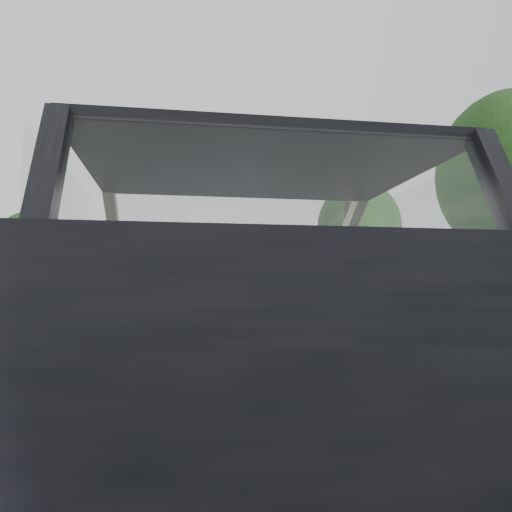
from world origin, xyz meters
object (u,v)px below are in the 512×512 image
object	(u,v)px
cat	(255,255)
utility_pole	(347,229)
highway_sign	(303,289)
subject_car	(244,308)
other_car	(190,300)

from	to	relation	value
cat	utility_pole	xyz separation A→B (m)	(7.77, 20.04, 3.15)
highway_sign	subject_car	bearing A→B (deg)	-122.31
subject_car	utility_pole	bearing A→B (deg)	68.99
cat	utility_pole	size ratio (longest dim) A/B	0.06
cat	other_car	world-z (taller)	other_car
subject_car	other_car	world-z (taller)	subject_car
subject_car	other_car	xyz separation A→B (m)	(0.17, 18.31, -0.02)
cat	other_car	distance (m)	17.74
subject_car	cat	xyz separation A→B (m)	(0.15, 0.58, 0.35)
highway_sign	cat	bearing A→B (deg)	-122.35
other_car	highway_sign	size ratio (longest dim) A/B	1.88
subject_car	highway_sign	distance (m)	17.74
other_car	utility_pole	xyz separation A→B (m)	(7.75, 2.31, 3.52)
other_car	cat	bearing A→B (deg)	-84.45
cat	highway_sign	size ratio (longest dim) A/B	0.23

